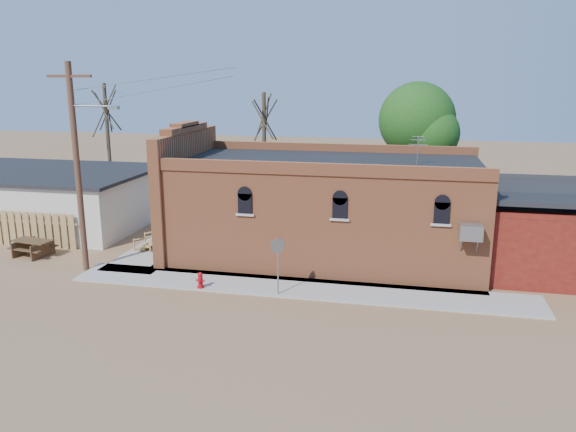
% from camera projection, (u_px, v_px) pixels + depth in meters
% --- Properties ---
extents(ground, '(120.00, 120.00, 0.00)m').
position_uv_depth(ground, '(257.00, 294.00, 22.23)').
color(ground, olive).
rests_on(ground, ground).
extents(sidewalk_south, '(19.00, 2.20, 0.08)m').
position_uv_depth(sidewalk_south, '(298.00, 288.00, 22.77)').
color(sidewalk_south, '#9E9991').
rests_on(sidewalk_south, ground).
extents(sidewalk_west, '(2.60, 10.00, 0.08)m').
position_uv_depth(sidewalk_west, '(170.00, 242.00, 29.20)').
color(sidewalk_west, '#9E9991').
rests_on(sidewalk_west, ground).
extents(brick_bar, '(16.40, 7.97, 6.30)m').
position_uv_depth(brick_bar, '(320.00, 208.00, 26.55)').
color(brick_bar, '#C0653A').
rests_on(brick_bar, ground).
extents(red_shed, '(5.40, 6.40, 4.30)m').
position_uv_depth(red_shed, '(542.00, 220.00, 24.56)').
color(red_shed, '#5D120F').
rests_on(red_shed, ground).
extents(wood_fence, '(5.20, 0.10, 1.80)m').
position_uv_depth(wood_fence, '(31.00, 230.00, 28.23)').
color(wood_fence, '#A5804A').
rests_on(wood_fence, ground).
extents(utility_pole, '(3.12, 0.26, 9.00)m').
position_uv_depth(utility_pole, '(78.00, 164.00, 23.89)').
color(utility_pole, '#43291B').
rests_on(utility_pole, ground).
extents(tree_bare_near, '(2.80, 2.80, 7.65)m').
position_uv_depth(tree_bare_near, '(264.00, 118.00, 33.75)').
color(tree_bare_near, '#493B29').
rests_on(tree_bare_near, ground).
extents(tree_bare_far, '(2.80, 2.80, 8.16)m').
position_uv_depth(tree_bare_far, '(106.00, 109.00, 36.85)').
color(tree_bare_far, '#493B29').
rests_on(tree_bare_far, ground).
extents(tree_leafy, '(4.40, 4.40, 8.15)m').
position_uv_depth(tree_leafy, '(417.00, 120.00, 32.40)').
color(tree_leafy, '#493B29').
rests_on(tree_leafy, ground).
extents(fire_hydrant, '(0.38, 0.38, 0.66)m').
position_uv_depth(fire_hydrant, '(200.00, 280.00, 22.61)').
color(fire_hydrant, '#A40913').
rests_on(fire_hydrant, sidewalk_south).
extents(stop_sign, '(0.50, 0.46, 2.30)m').
position_uv_depth(stop_sign, '(278.00, 251.00, 21.61)').
color(stop_sign, gray).
rests_on(stop_sign, sidewalk_south).
extents(trash_barrel, '(0.72, 0.72, 0.83)m').
position_uv_depth(trash_barrel, '(189.00, 233.00, 29.03)').
color(trash_barrel, '#1C548C').
rests_on(trash_barrel, sidewalk_west).
extents(picnic_table, '(2.10, 1.72, 0.79)m').
position_uv_depth(picnic_table, '(33.00, 246.00, 26.88)').
color(picnic_table, '#49331D').
rests_on(picnic_table, ground).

